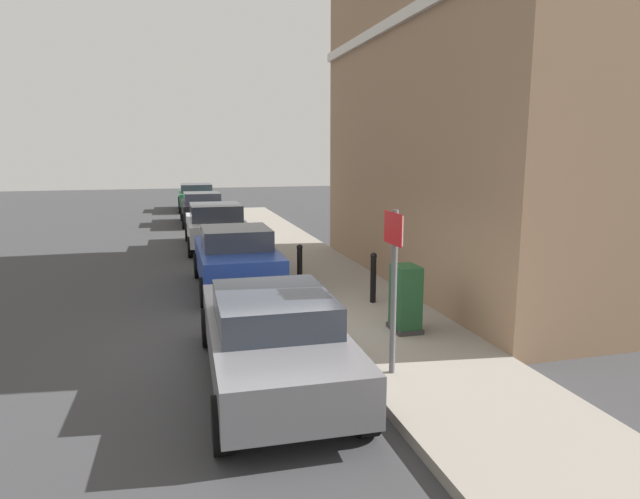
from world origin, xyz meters
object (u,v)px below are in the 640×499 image
Objects in this scene: car_silver at (216,225)px; car_green at (196,196)px; bollard_near_cabinet at (373,276)px; car_blue at (236,258)px; street_sign at (394,268)px; car_grey at (272,335)px; car_black at (202,208)px; bollard_far_kerb at (300,266)px; utility_cabinet at (405,301)px.

car_green is at bearing 0.46° from car_silver.
car_blue is at bearing 135.93° from bollard_near_cabinet.
street_sign is (-1.03, -3.50, 0.96)m from bollard_near_cabinet.
car_grey is 1.92m from street_sign.
car_blue is 1.00× the size of car_black.
bollard_far_kerb is at bearing -16.43° from car_grey.
utility_cabinet is at bearing 60.63° from street_sign.
bollard_near_cabinet is (2.60, -20.45, -0.05)m from car_green.
utility_cabinet is at bearing -166.36° from car_silver.
car_grey reaches higher than bollard_far_kerb.
bollard_near_cabinet is (2.62, -14.53, -0.02)m from car_black.
car_silver is 11.86m from street_sign.
street_sign is (0.20, -4.87, 0.96)m from bollard_far_kerb.
car_green is (-0.08, 12.22, -0.01)m from car_silver.
car_blue is (0.14, 5.51, 0.05)m from car_grey.
bollard_near_cabinet is at bearing -134.12° from car_blue.
car_silver is at bearing -179.60° from car_black.
car_green is at bearing 96.40° from utility_cabinet.
car_blue is at bearing -179.73° from car_silver.
car_blue is 4.91m from utility_cabinet.
car_blue is at bearing -0.15° from car_grey.
car_black is 16.57m from utility_cabinet.
utility_cabinet is (2.41, -4.28, -0.07)m from car_blue.
bollard_far_kerb is at bearing 92.31° from street_sign.
car_green is 3.95× the size of bollard_far_kerb.
street_sign reaches higher than utility_cabinet.
car_grey is 1.11× the size of car_green.
car_black reaches higher than bollard_near_cabinet.
car_blue is 3.49m from bollard_near_cabinet.
car_blue reaches higher than car_green.
car_grey is 2.83m from utility_cabinet.
car_green is (0.04, 23.53, 0.05)m from car_grey.
car_black is 3.79× the size of bollard_near_cabinet.
car_silver is at bearing 97.28° from street_sign.
car_grey is 4.36× the size of bollard_near_cabinet.
bollard_far_kerb is at bearing 109.26° from utility_cabinet.
car_grey is 1.16× the size of car_blue.
utility_cabinet is at bearing -171.69° from car_black.
car_silver reaches higher than utility_cabinet.
car_black is at bearing 98.74° from utility_cabinet.
car_blue reaches higher than bollard_near_cabinet.
car_black is at bearing 95.04° from street_sign.
car_silver reaches higher than car_blue.
bollard_near_cabinet is at bearing -48.26° from bollard_far_kerb.
car_black is 1.71× the size of street_sign.
car_black is 0.96× the size of car_green.
bollard_near_cabinet is (0.10, 1.85, 0.02)m from utility_cabinet.
utility_cabinet is 1.11× the size of bollard_far_kerb.
bollard_far_kerb is (-1.12, 3.22, 0.02)m from utility_cabinet.
car_black is at bearing -179.59° from car_green.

